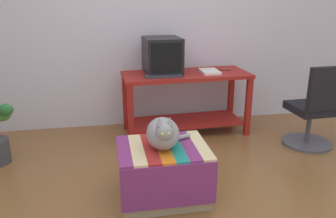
% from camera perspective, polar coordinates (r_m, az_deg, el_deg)
% --- Properties ---
extents(ground_plane, '(14.00, 14.00, 0.00)m').
position_cam_1_polar(ground_plane, '(2.69, 1.91, -17.05)').
color(ground_plane, brown).
extents(back_wall, '(8.00, 0.10, 2.60)m').
position_cam_1_polar(back_wall, '(4.23, -4.01, 14.79)').
color(back_wall, silver).
rests_on(back_wall, ground_plane).
extents(desk, '(1.44, 0.64, 0.71)m').
position_cam_1_polar(desk, '(3.99, 2.91, 2.71)').
color(desk, maroon).
rests_on(desk, ground_plane).
extents(tv_monitor, '(0.41, 0.46, 0.39)m').
position_cam_1_polar(tv_monitor, '(3.91, -0.94, 8.70)').
color(tv_monitor, black).
rests_on(tv_monitor, desk).
extents(keyboard, '(0.40, 0.15, 0.02)m').
position_cam_1_polar(keyboard, '(3.74, -0.78, 5.45)').
color(keyboard, '#333338').
rests_on(keyboard, desk).
extents(book, '(0.19, 0.28, 0.03)m').
position_cam_1_polar(book, '(3.98, 6.83, 6.11)').
color(book, white).
rests_on(book, desk).
extents(ottoman_with_blanket, '(0.70, 0.58, 0.44)m').
position_cam_1_polar(ottoman_with_blanket, '(2.79, -0.81, -10.30)').
color(ottoman_with_blanket, tan).
rests_on(ottoman_with_blanket, ground_plane).
extents(cat, '(0.38, 0.39, 0.29)m').
position_cam_1_polar(cat, '(2.63, -0.79, -3.94)').
color(cat, gray).
rests_on(cat, ottoman_with_blanket).
extents(office_chair, '(0.52, 0.52, 0.89)m').
position_cam_1_polar(office_chair, '(3.94, 22.78, -0.46)').
color(office_chair, '#4C4C51').
rests_on(office_chair, ground_plane).
extents(pen, '(0.13, 0.07, 0.01)m').
position_cam_1_polar(pen, '(4.12, 9.30, 6.30)').
color(pen, black).
rests_on(pen, desk).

